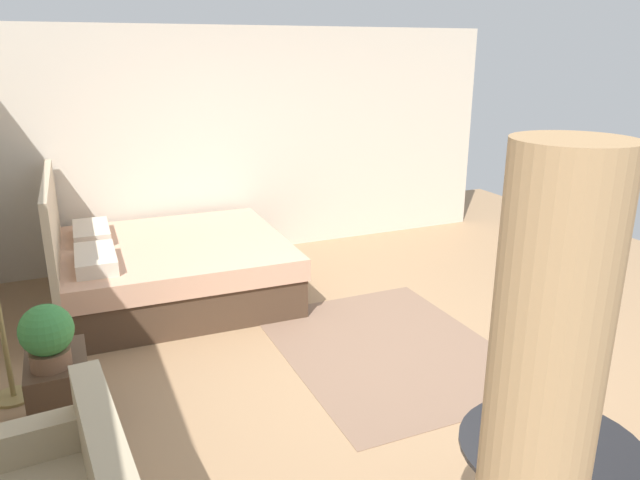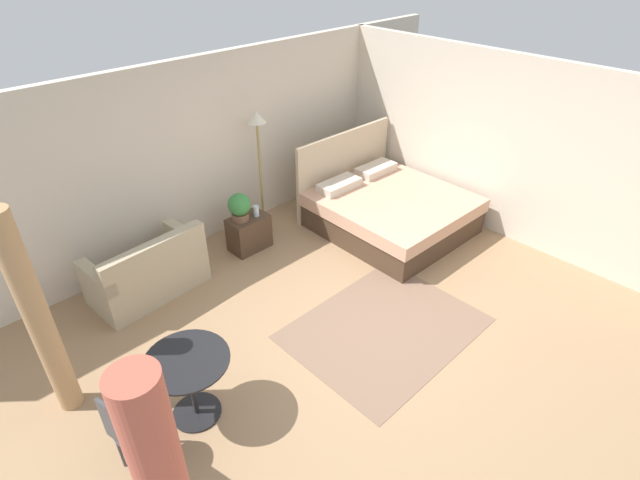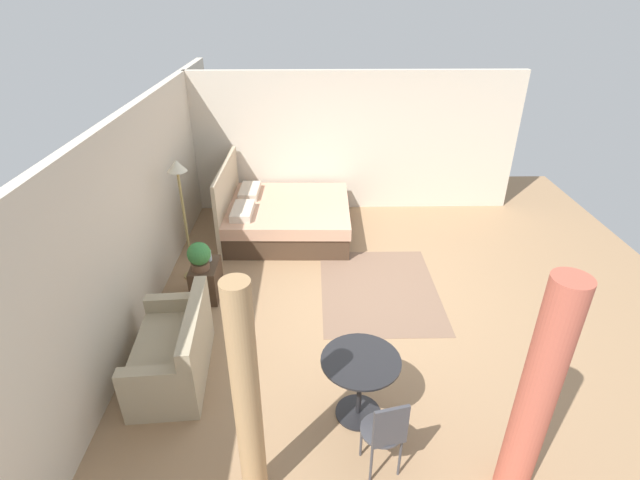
# 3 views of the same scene
# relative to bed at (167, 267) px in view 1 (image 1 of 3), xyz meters

# --- Properties ---
(ground_plane) EXTENTS (9.05, 8.88, 0.02)m
(ground_plane) POSITION_rel_bed_xyz_m (-1.92, -1.24, -0.32)
(ground_plane) COLOR #9E7A56
(wall_right) EXTENTS (0.12, 5.88, 2.51)m
(wall_right) POSITION_rel_bed_xyz_m (1.11, -1.24, 0.95)
(wall_right) COLOR beige
(wall_right) RESTS_ON ground
(area_rug) EXTENTS (2.09, 1.62, 0.01)m
(area_rug) POSITION_rel_bed_xyz_m (-1.74, -1.41, -0.30)
(area_rug) COLOR #7F604C
(area_rug) RESTS_ON ground
(bed) EXTENTS (1.95, 2.09, 1.24)m
(bed) POSITION_rel_bed_xyz_m (0.00, 0.00, 0.00)
(bed) COLOR #473323
(bed) RESTS_ON ground
(nightstand) EXTENTS (0.55, 0.35, 0.49)m
(nightstand) POSITION_rel_bed_xyz_m (-1.83, 0.97, -0.06)
(nightstand) COLOR #473323
(nightstand) RESTS_ON ground
(potted_plant) EXTENTS (0.31, 0.31, 0.39)m
(potted_plant) POSITION_rel_bed_xyz_m (-1.93, 0.99, 0.39)
(potted_plant) COLOR brown
(potted_plant) RESTS_ON nightstand
(vase) EXTENTS (0.08, 0.08, 0.15)m
(vase) POSITION_rel_bed_xyz_m (-1.71, 0.93, 0.26)
(vase) COLOR silver
(vase) RESTS_ON nightstand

